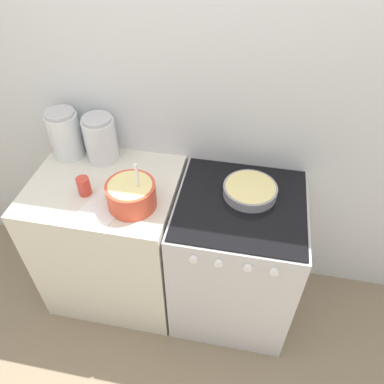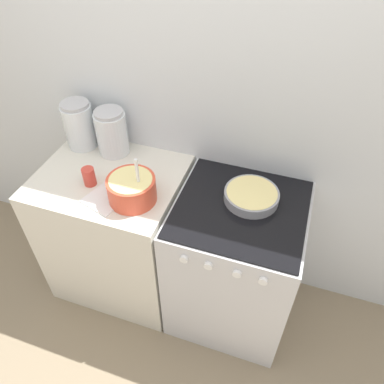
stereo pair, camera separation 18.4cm
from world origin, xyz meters
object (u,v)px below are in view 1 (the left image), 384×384
object	(u,v)px
tin_can	(84,186)
mixing_bowl	(131,194)
stove	(235,258)
storage_jar_middle	(101,142)
baking_pan	(250,190)
storage_jar_left	(66,137)

from	to	relation	value
tin_can	mixing_bowl	bearing A→B (deg)	-7.14
stove	storage_jar_middle	bearing A→B (deg)	165.15
baking_pan	tin_can	bearing A→B (deg)	-169.50
stove	storage_jar_middle	size ratio (longest dim) A/B	3.42
mixing_bowl	baking_pan	distance (m)	0.59
mixing_bowl	stove	bearing A→B (deg)	12.36
mixing_bowl	storage_jar_middle	distance (m)	0.43
mixing_bowl	baking_pan	size ratio (longest dim) A/B	0.96
storage_jar_middle	tin_can	distance (m)	0.30
stove	storage_jar_middle	world-z (taller)	storage_jar_middle
stove	storage_jar_middle	xyz separation A→B (m)	(-0.80, 0.21, 0.57)
stove	baking_pan	bearing A→B (deg)	64.61
stove	mixing_bowl	size ratio (longest dim) A/B	3.45
storage_jar_left	storage_jar_middle	distance (m)	0.20
storage_jar_middle	tin_can	bearing A→B (deg)	-87.85
mixing_bowl	storage_jar_left	xyz separation A→B (m)	(-0.48, 0.33, 0.04)
stove	baking_pan	distance (m)	0.49
baking_pan	mixing_bowl	bearing A→B (deg)	-161.73
baking_pan	storage_jar_left	bearing A→B (deg)	172.17
mixing_bowl	tin_can	distance (m)	0.26
baking_pan	storage_jar_left	xyz separation A→B (m)	(-1.04, 0.14, 0.09)
mixing_bowl	storage_jar_left	bearing A→B (deg)	145.51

